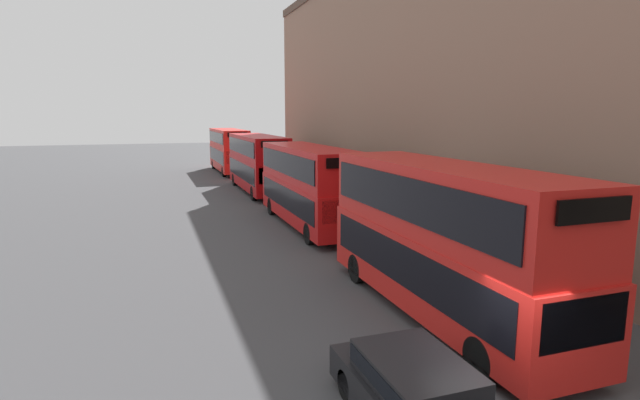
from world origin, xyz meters
The scene contains 6 objects.
bus_leading centered at (1.60, 4.83, 2.45)m, with size 2.59×10.15×4.46m.
bus_second_in_queue centered at (1.60, 17.38, 2.32)m, with size 2.59×10.45×4.20m.
bus_third_in_queue centered at (1.60, 30.10, 2.37)m, with size 2.59×10.95×4.28m.
bus_trailing centered at (1.60, 43.96, 2.41)m, with size 2.59×10.74×4.36m.
car_dark_sedan centered at (-1.80, 0.25, 0.73)m, with size 1.87×4.39×1.38m.
pedestrian centered at (4.33, 32.30, 0.72)m, with size 0.36×0.36×1.56m.
Camera 1 is at (-6.29, -7.20, 5.84)m, focal length 28.00 mm.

